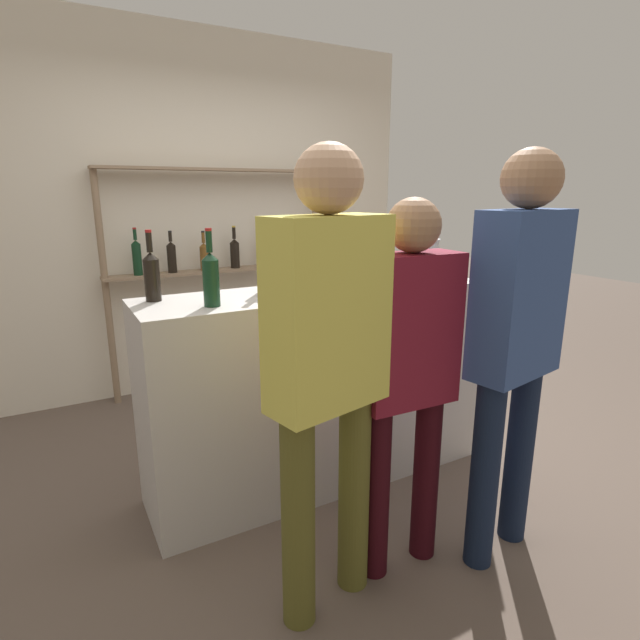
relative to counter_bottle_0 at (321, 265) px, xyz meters
The scene contains 15 objects.
ground_plane 1.24m from the counter_bottle_0, 64.88° to the left, with size 16.00×16.00×0.00m, color brown.
bar_counter 0.69m from the counter_bottle_0, 64.88° to the left, with size 1.88×0.50×1.09m, color #B7B2AD.
back_wall 1.93m from the counter_bottle_0, 88.93° to the left, with size 3.48×0.12×2.80m, color beige.
back_shelf 1.75m from the counter_bottle_0, 89.02° to the left, with size 1.80×0.18×1.77m.
counter_bottle_0 is the anchor object (origin of this frame).
counter_bottle_1 0.46m from the counter_bottle_0, 23.54° to the left, with size 0.07×0.07×0.35m.
counter_bottle_2 0.23m from the counter_bottle_0, 13.16° to the right, with size 0.09×0.09×0.33m.
counter_bottle_3 0.57m from the counter_bottle_0, behind, with size 0.07×0.07×0.34m.
counter_bottle_4 0.81m from the counter_bottle_0, 164.72° to the left, with size 0.07×0.07×0.33m.
counter_bottle_5 0.28m from the counter_bottle_0, 147.27° to the left, with size 0.08×0.08×0.32m.
wine_glass 0.58m from the counter_bottle_0, ahead, with size 0.07×0.07×0.16m.
ice_bucket 0.73m from the counter_bottle_0, ahead, with size 0.21×0.21×0.23m.
customer_right 0.97m from the counter_bottle_0, 61.57° to the right, with size 0.46×0.26×1.76m.
customer_left 0.84m from the counter_bottle_0, 117.40° to the right, with size 0.48×0.28×1.75m.
customer_center 0.75m from the counter_bottle_0, 89.19° to the right, with size 0.41×0.21×1.57m.
Camera 1 is at (-1.24, -2.24, 1.59)m, focal length 28.00 mm.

